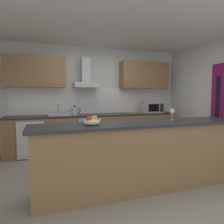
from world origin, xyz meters
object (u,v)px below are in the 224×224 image
object	(u,v)px
fruit_bowl	(92,122)
chopping_board	(134,113)
sink	(59,114)
range_hood	(86,78)
microwave	(152,107)
kettle	(75,111)
oven	(88,133)
refrigerator	(31,138)
wine_glass	(172,112)

from	to	relation	value
fruit_bowl	chopping_board	size ratio (longest dim) A/B	0.65
sink	range_hood	size ratio (longest dim) A/B	0.69
microwave	sink	distance (m)	2.43
microwave	kettle	xyz separation A→B (m)	(-2.08, -0.01, -0.04)
range_hood	chopping_board	bearing A→B (deg)	-7.11
oven	range_hood	world-z (taller)	range_hood
refrigerator	sink	world-z (taller)	sink
sink	kettle	xyz separation A→B (m)	(0.35, -0.04, 0.08)
kettle	refrigerator	bearing A→B (deg)	178.18
kettle	chopping_board	distance (m)	1.55
oven	sink	bearing A→B (deg)	179.06
chopping_board	microwave	bearing A→B (deg)	-0.45
refrigerator	chopping_board	distance (m)	2.56
sink	chopping_board	bearing A→B (deg)	-1.05
sink	wine_glass	bearing A→B (deg)	-53.44
microwave	range_hood	xyz separation A→B (m)	(-1.76, 0.16, 0.74)
microwave	oven	bearing A→B (deg)	179.09
kettle	wine_glass	size ratio (longest dim) A/B	1.62
sink	oven	bearing A→B (deg)	-0.94
microwave	chopping_board	distance (m)	0.55
wine_glass	fruit_bowl	bearing A→B (deg)	-174.05
refrigerator	range_hood	xyz separation A→B (m)	(1.29, 0.13, 1.36)
microwave	range_hood	world-z (taller)	range_hood
wine_glass	chopping_board	world-z (taller)	wine_glass
sink	microwave	bearing A→B (deg)	-0.92
oven	fruit_bowl	distance (m)	2.38
kettle	fruit_bowl	xyz separation A→B (m)	(-0.10, -2.23, 0.03)
sink	wine_glass	distance (m)	2.67
range_hood	fruit_bowl	distance (m)	2.55
sink	chopping_board	xyz separation A→B (m)	(1.90, -0.03, -0.02)
refrigerator	microwave	distance (m)	3.11
oven	wine_glass	size ratio (longest dim) A/B	4.50
oven	range_hood	distance (m)	1.33
sink	fruit_bowl	bearing A→B (deg)	-83.72
refrigerator	sink	size ratio (longest dim) A/B	1.70
kettle	wine_glass	bearing A→B (deg)	-59.47
microwave	kettle	size ratio (longest dim) A/B	1.73
refrigerator	chopping_board	xyz separation A→B (m)	(2.52, -0.02, 0.49)
sink	fruit_bowl	size ratio (longest dim) A/B	2.27
kettle	fruit_bowl	size ratio (longest dim) A/B	1.31
oven	chopping_board	world-z (taller)	chopping_board
kettle	fruit_bowl	world-z (taller)	kettle
oven	refrigerator	bearing A→B (deg)	-179.88
refrigerator	microwave	bearing A→B (deg)	-0.47
oven	sink	world-z (taller)	sink
chopping_board	range_hood	bearing A→B (deg)	172.89
wine_glass	chopping_board	bearing A→B (deg)	81.64
oven	microwave	xyz separation A→B (m)	(1.76, -0.03, 0.59)
microwave	wine_glass	world-z (taller)	microwave
refrigerator	kettle	distance (m)	1.13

